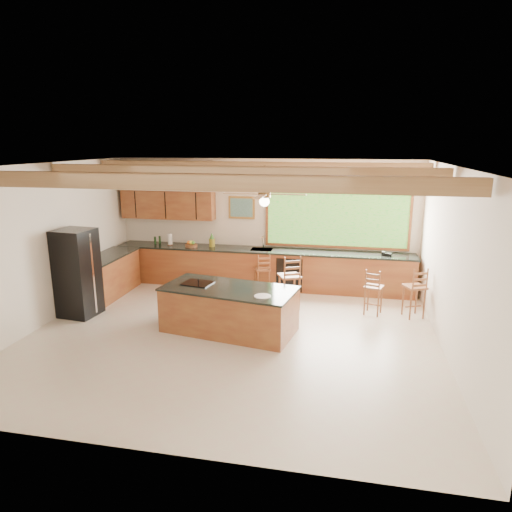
# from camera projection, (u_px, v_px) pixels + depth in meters

# --- Properties ---
(ground) EXTENTS (7.20, 7.20, 0.00)m
(ground) POSITION_uv_depth(u_px,v_px,m) (231.00, 335.00, 8.17)
(ground) COLOR beige
(ground) RESTS_ON ground
(room_shell) EXTENTS (7.27, 6.54, 3.02)m
(room_shell) POSITION_uv_depth(u_px,v_px,m) (230.00, 208.00, 8.29)
(room_shell) COLOR beige
(room_shell) RESTS_ON ground
(counter_run) EXTENTS (7.12, 3.10, 1.26)m
(counter_run) POSITION_uv_depth(u_px,v_px,m) (224.00, 270.00, 10.62)
(counter_run) COLOR brown
(counter_run) RESTS_ON ground
(island) EXTENTS (2.53, 1.51, 0.85)m
(island) POSITION_uv_depth(u_px,v_px,m) (229.00, 309.00, 8.30)
(island) COLOR brown
(island) RESTS_ON ground
(refrigerator) EXTENTS (0.74, 0.72, 1.74)m
(refrigerator) POSITION_uv_depth(u_px,v_px,m) (77.00, 273.00, 8.96)
(refrigerator) COLOR black
(refrigerator) RESTS_ON ground
(bar_stool_a) EXTENTS (0.45, 0.45, 0.94)m
(bar_stool_a) POSITION_uv_depth(u_px,v_px,m) (262.00, 270.00, 10.30)
(bar_stool_a) COLOR brown
(bar_stool_a) RESTS_ON ground
(bar_stool_b) EXTENTS (0.55, 0.55, 1.15)m
(bar_stool_b) POSITION_uv_depth(u_px,v_px,m) (289.00, 277.00, 9.31)
(bar_stool_b) COLOR brown
(bar_stool_b) RESTS_ON ground
(bar_stool_c) EXTENTS (0.42, 0.42, 0.95)m
(bar_stool_c) POSITION_uv_depth(u_px,v_px,m) (374.00, 288.00, 9.03)
(bar_stool_c) COLOR brown
(bar_stool_c) RESTS_ON ground
(bar_stool_d) EXTENTS (0.49, 0.49, 1.03)m
(bar_stool_d) POSITION_uv_depth(u_px,v_px,m) (415.00, 288.00, 8.86)
(bar_stool_d) COLOR brown
(bar_stool_d) RESTS_ON ground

